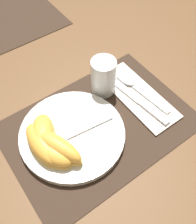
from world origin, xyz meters
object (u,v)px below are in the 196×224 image
at_px(fork, 69,137).
at_px(citrus_wedge_0, 43,134).
at_px(plate, 72,134).
at_px(citrus_wedge_2, 52,153).
at_px(knife, 136,98).
at_px(citrus_wedge_1, 42,144).
at_px(juice_glass, 103,78).
at_px(spoon, 132,84).
at_px(citrus_wedge_3, 57,146).

height_order(fork, citrus_wedge_0, citrus_wedge_0).
xyz_separation_m(plate, citrus_wedge_0, (-0.06, 0.02, 0.03)).
xyz_separation_m(citrus_wedge_0, citrus_wedge_2, (-0.01, -0.05, -0.00)).
distance_m(knife, citrus_wedge_1, 0.26).
bearing_deg(citrus_wedge_0, fork, -33.15).
bearing_deg(plate, citrus_wedge_1, 177.52).
relative_size(juice_glass, citrus_wedge_2, 0.87).
xyz_separation_m(plate, fork, (-0.01, -0.01, 0.01)).
xyz_separation_m(fork, citrus_wedge_2, (-0.05, -0.02, 0.01)).
xyz_separation_m(juice_glass, citrus_wedge_0, (-0.20, -0.05, -0.01)).
bearing_deg(citrus_wedge_2, fork, 20.91).
relative_size(spoon, citrus_wedge_2, 1.60).
relative_size(knife, fork, 1.15).
xyz_separation_m(knife, citrus_wedge_1, (-0.26, 0.01, 0.03)).
xyz_separation_m(juice_glass, citrus_wedge_3, (-0.19, -0.09, -0.01)).
distance_m(citrus_wedge_1, citrus_wedge_2, 0.03).
bearing_deg(citrus_wedge_3, fork, 19.55).
bearing_deg(citrus_wedge_3, citrus_wedge_0, 100.34).
distance_m(plate, citrus_wedge_1, 0.08).
bearing_deg(fork, juice_glass, 27.01).
height_order(juice_glass, citrus_wedge_3, juice_glass).
distance_m(citrus_wedge_2, citrus_wedge_3, 0.02).
distance_m(fork, citrus_wedge_2, 0.06).
height_order(spoon, citrus_wedge_1, citrus_wedge_1).
distance_m(plate, juice_glass, 0.16).
relative_size(juice_glass, knife, 0.44).
bearing_deg(citrus_wedge_1, citrus_wedge_3, -47.76).
xyz_separation_m(knife, citrus_wedge_0, (-0.25, 0.03, 0.03)).
height_order(plate, citrus_wedge_0, citrus_wedge_0).
height_order(plate, juice_glass, juice_glass).
xyz_separation_m(spoon, citrus_wedge_1, (-0.28, -0.03, 0.03)).
xyz_separation_m(spoon, fork, (-0.22, -0.04, 0.01)).
relative_size(citrus_wedge_0, citrus_wedge_2, 1.03).
bearing_deg(spoon, citrus_wedge_0, -177.09).
distance_m(juice_glass, fork, 0.17).
bearing_deg(fork, citrus_wedge_1, 170.15).
relative_size(plate, fork, 1.25).
bearing_deg(juice_glass, spoon, -26.77).
relative_size(spoon, citrus_wedge_3, 1.29).
xyz_separation_m(knife, spoon, (0.02, 0.04, 0.00)).
bearing_deg(citrus_wedge_3, plate, 22.17).
relative_size(citrus_wedge_0, citrus_wedge_3, 0.83).
xyz_separation_m(plate, knife, (0.19, -0.00, -0.00)).
height_order(juice_glass, citrus_wedge_0, juice_glass).
bearing_deg(citrus_wedge_3, citrus_wedge_2, -155.88).
bearing_deg(citrus_wedge_1, spoon, 6.67).
height_order(fork, citrus_wedge_1, citrus_wedge_1).
distance_m(citrus_wedge_0, citrus_wedge_1, 0.02).
height_order(plate, citrus_wedge_3, citrus_wedge_3).
distance_m(spoon, citrus_wedge_2, 0.28).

